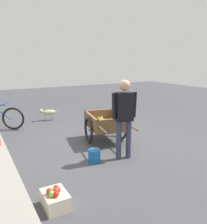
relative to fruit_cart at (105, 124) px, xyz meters
name	(u,v)px	position (x,y,z in m)	size (l,w,h in m)	color
ground_plane	(102,141)	(0.00, 0.09, -0.44)	(24.00, 24.00, 0.00)	#47474C
fruit_cart	(105,124)	(0.00, 0.00, 0.00)	(1.76, 1.08, 0.72)	brown
vendor_person	(124,112)	(-1.12, 0.21, 0.54)	(0.26, 0.53, 1.63)	#333851
dog	(48,112)	(2.72, 0.65, -0.17)	(0.26, 0.66, 0.40)	beige
plastic_bucket	(94,155)	(-0.96, 0.81, -0.31)	(0.25, 0.25, 0.25)	#1966B2
apple_crate	(55,199)	(-2.04, 1.99, -0.31)	(0.44, 0.32, 0.32)	beige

